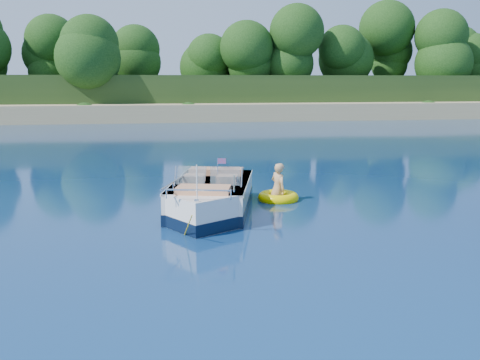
% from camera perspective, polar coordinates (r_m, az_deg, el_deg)
% --- Properties ---
extents(ground, '(160.00, 160.00, 0.00)m').
position_cam_1_polar(ground, '(11.94, -0.30, -6.63)').
color(ground, '#091C45').
rests_on(ground, ground).
extents(shoreline, '(170.00, 59.00, 6.00)m').
position_cam_1_polar(shoreline, '(75.10, -8.07, 8.53)').
color(shoreline, tan).
rests_on(shoreline, ground).
extents(treeline, '(150.00, 7.12, 8.19)m').
position_cam_1_polar(treeline, '(52.35, -7.52, 12.70)').
color(treeline, black).
rests_on(treeline, ground).
extents(motorboat, '(2.87, 5.57, 1.89)m').
position_cam_1_polar(motorboat, '(14.40, -3.21, -2.15)').
color(motorboat, white).
rests_on(motorboat, ground).
extents(tow_tube, '(1.52, 1.52, 0.32)m').
position_cam_1_polar(tow_tube, '(16.05, 4.10, -1.86)').
color(tow_tube, '#FFE300').
rests_on(tow_tube, ground).
extents(boy, '(0.73, 0.94, 1.69)m').
position_cam_1_polar(boy, '(16.07, 3.97, -2.15)').
color(boy, tan).
rests_on(boy, ground).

